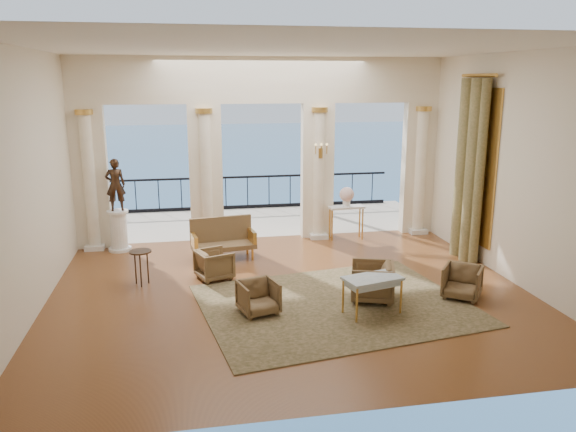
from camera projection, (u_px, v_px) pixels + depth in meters
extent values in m
plane|color=#4D2915|center=(291.00, 293.00, 10.69)|extent=(9.00, 9.00, 0.00)
plane|color=#F1E4CA|center=(357.00, 236.00, 6.34)|extent=(9.00, 0.00, 9.00)
plane|color=#F1E4CA|center=(27.00, 185.00, 9.37)|extent=(0.00, 8.00, 8.00)
plane|color=#F1E4CA|center=(517.00, 170.00, 10.94)|extent=(0.00, 8.00, 8.00)
plane|color=white|center=(291.00, 48.00, 9.62)|extent=(9.00, 9.00, 0.00)
cube|color=beige|center=(261.00, 80.00, 13.43)|extent=(9.00, 0.30, 1.10)
cube|color=beige|center=(91.00, 178.00, 13.25)|extent=(0.80, 0.30, 3.40)
cylinder|color=beige|center=(90.00, 183.00, 13.10)|extent=(0.28, 0.28, 3.20)
cylinder|color=gold|center=(84.00, 112.00, 12.71)|extent=(0.40, 0.40, 0.12)
cube|color=silver|center=(95.00, 247.00, 13.47)|extent=(0.45, 0.45, 0.12)
cube|color=beige|center=(206.00, 175.00, 13.72)|extent=(0.80, 0.30, 3.40)
cylinder|color=beige|center=(206.00, 180.00, 13.57)|extent=(0.28, 0.28, 3.20)
cylinder|color=gold|center=(204.00, 111.00, 13.18)|extent=(0.40, 0.40, 0.12)
cube|color=silver|center=(208.00, 241.00, 13.94)|extent=(0.45, 0.45, 0.12)
cube|color=beige|center=(317.00, 171.00, 14.21)|extent=(0.80, 0.30, 3.40)
cylinder|color=beige|center=(319.00, 176.00, 14.06)|extent=(0.28, 0.28, 3.20)
cylinder|color=gold|center=(320.00, 110.00, 13.67)|extent=(0.40, 0.40, 0.12)
cube|color=silver|center=(318.00, 235.00, 14.43)|extent=(0.45, 0.45, 0.12)
cube|color=beige|center=(418.00, 168.00, 14.68)|extent=(0.80, 0.30, 3.40)
cylinder|color=beige|center=(420.00, 173.00, 14.54)|extent=(0.28, 0.28, 3.20)
cylinder|color=gold|center=(424.00, 109.00, 14.14)|extent=(0.40, 0.40, 0.12)
cube|color=silver|center=(417.00, 230.00, 14.90)|extent=(0.45, 0.45, 0.12)
cube|color=#B5AA98|center=(254.00, 222.00, 16.25)|extent=(10.00, 3.60, 0.10)
cube|color=black|center=(247.00, 177.00, 17.53)|extent=(9.00, 0.06, 0.06)
cube|color=black|center=(248.00, 207.00, 17.75)|extent=(9.00, 0.06, 0.10)
cylinder|color=black|center=(248.00, 193.00, 17.64)|extent=(0.03, 0.03, 1.00)
cylinder|color=black|center=(112.00, 197.00, 16.93)|extent=(0.03, 0.03, 1.00)
cylinder|color=black|center=(372.00, 188.00, 18.36)|extent=(0.03, 0.03, 1.00)
cylinder|color=#4C3823|center=(316.00, 143.00, 16.85)|extent=(0.20, 0.20, 4.20)
plane|color=#285F99|center=(202.00, 162.00, 69.45)|extent=(160.00, 160.00, 0.00)
cylinder|color=brown|center=(480.00, 174.00, 11.97)|extent=(0.26, 0.26, 4.00)
cylinder|color=brown|center=(468.00, 171.00, 12.39)|extent=(0.32, 0.32, 4.00)
cylinder|color=brown|center=(460.00, 168.00, 12.83)|extent=(0.26, 0.26, 4.00)
cylinder|color=gold|center=(479.00, 75.00, 11.92)|extent=(0.08, 1.40, 0.08)
cube|color=gold|center=(477.00, 166.00, 12.41)|extent=(0.04, 1.60, 3.40)
cube|color=gold|center=(320.00, 153.00, 13.79)|extent=(0.10, 0.04, 0.25)
cylinder|color=gold|center=(316.00, 150.00, 13.66)|extent=(0.02, 0.02, 0.22)
cylinder|color=gold|center=(321.00, 150.00, 13.69)|extent=(0.02, 0.02, 0.22)
cylinder|color=gold|center=(327.00, 149.00, 13.71)|extent=(0.02, 0.02, 0.22)
cube|color=#2F3318|center=(335.00, 305.00, 10.12)|extent=(5.17, 4.31, 0.02)
imported|color=#3F2F18|center=(258.00, 296.00, 9.71)|extent=(0.76, 0.73, 0.64)
imported|color=#3F2F18|center=(462.00, 280.00, 10.41)|extent=(0.90, 0.89, 0.68)
imported|color=#3F2F18|center=(372.00, 280.00, 10.28)|extent=(0.91, 0.94, 0.78)
imported|color=#3F2F18|center=(214.00, 263.00, 11.40)|extent=(0.80, 0.83, 0.67)
cube|color=#3F2F18|center=(224.00, 246.00, 12.62)|extent=(1.48, 0.77, 0.10)
cube|color=#3F2F18|center=(221.00, 229.00, 12.79)|extent=(1.41, 0.28, 0.58)
cube|color=gold|center=(194.00, 241.00, 12.37)|extent=(0.16, 0.58, 0.27)
cube|color=gold|center=(252.00, 236.00, 12.78)|extent=(0.16, 0.58, 0.27)
cylinder|color=gold|center=(199.00, 260.00, 12.27)|extent=(0.05, 0.05, 0.26)
cylinder|color=gold|center=(253.00, 254.00, 12.64)|extent=(0.05, 0.05, 0.26)
cylinder|color=gold|center=(195.00, 254.00, 12.69)|extent=(0.05, 0.05, 0.26)
cylinder|color=gold|center=(247.00, 249.00, 13.06)|extent=(0.05, 0.05, 0.26)
cube|color=#91A7B4|center=(373.00, 278.00, 9.61)|extent=(1.09, 0.77, 0.04)
cylinder|color=gold|center=(357.00, 306.00, 9.31)|extent=(0.04, 0.04, 0.63)
cylinder|color=gold|center=(401.00, 297.00, 9.68)|extent=(0.04, 0.04, 0.63)
cylinder|color=gold|center=(343.00, 296.00, 9.70)|extent=(0.04, 0.04, 0.63)
cylinder|color=gold|center=(386.00, 288.00, 10.07)|extent=(0.04, 0.04, 0.63)
cylinder|color=silver|center=(120.00, 249.00, 13.37)|extent=(0.53, 0.53, 0.07)
cylinder|color=silver|center=(119.00, 231.00, 13.26)|extent=(0.39, 0.39, 0.85)
cylinder|color=silver|center=(117.00, 212.00, 13.15)|extent=(0.50, 0.50, 0.05)
imported|color=#312116|center=(115.00, 185.00, 13.00)|extent=(0.47, 0.34, 1.23)
cube|color=silver|center=(346.00, 207.00, 14.17)|extent=(0.92, 0.41, 0.05)
cylinder|color=gold|center=(333.00, 226.00, 14.06)|extent=(0.04, 0.04, 0.80)
cylinder|color=gold|center=(362.00, 224.00, 14.26)|extent=(0.04, 0.04, 0.80)
cylinder|color=gold|center=(330.00, 223.00, 14.29)|extent=(0.04, 0.04, 0.80)
cylinder|color=gold|center=(359.00, 221.00, 14.49)|extent=(0.04, 0.04, 0.80)
cylinder|color=white|center=(347.00, 202.00, 14.14)|extent=(0.18, 0.18, 0.23)
sphere|color=#E5A3AA|center=(347.00, 194.00, 14.10)|extent=(0.37, 0.37, 0.37)
cylinder|color=black|center=(140.00, 252.00, 10.98)|extent=(0.43, 0.43, 0.03)
cylinder|color=black|center=(148.00, 267.00, 11.15)|extent=(0.03, 0.03, 0.67)
cylinder|color=black|center=(135.00, 268.00, 11.11)|extent=(0.03, 0.03, 0.67)
cylinder|color=black|center=(141.00, 271.00, 10.93)|extent=(0.03, 0.03, 0.67)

